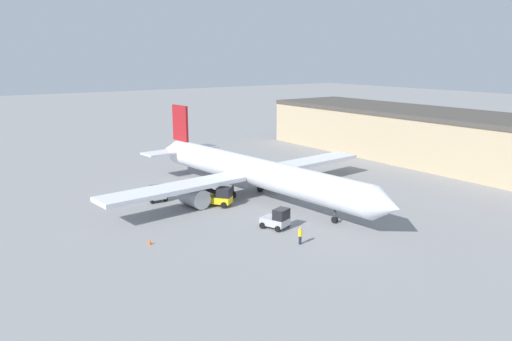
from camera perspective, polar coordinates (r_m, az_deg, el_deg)
name	(u,v)px	position (r m, az deg, el deg)	size (l,w,h in m)	color
ground_plane	(256,198)	(62.13, 0.00, -3.13)	(400.00, 400.00, 0.00)	gray
airplane	(251,172)	(62.06, -0.59, -0.13)	(42.05, 39.30, 10.25)	silver
ground_crew_worker	(300,235)	(47.07, 5.07, -7.36)	(0.37, 0.37, 1.69)	#1E2338
baggage_tug	(156,193)	(61.80, -11.34, -2.56)	(2.99, 2.12, 2.04)	silver
belt_loader_truck	(219,197)	(58.78, -4.29, -3.03)	(3.85, 3.51, 2.24)	yellow
pushback_tug	(277,219)	(51.15, 2.43, -5.57)	(3.14, 2.84, 2.14)	#B2B2B7
safety_cone_near	(150,242)	(48.04, -12.04, -7.97)	(0.36, 0.36, 0.55)	#EF590F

